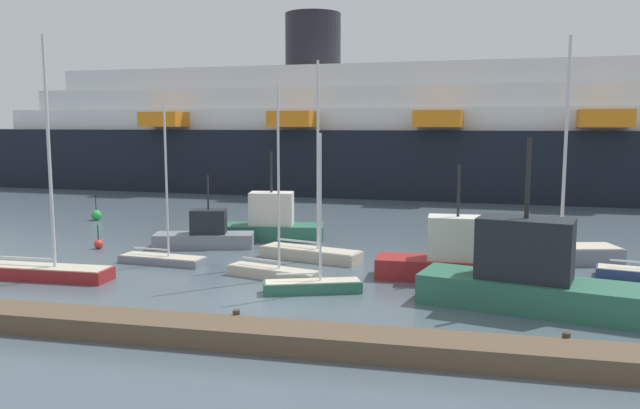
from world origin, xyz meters
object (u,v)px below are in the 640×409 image
fishing_boat_0 (268,223)px  fishing_boat_3 (205,234)px  fishing_boat_1 (531,277)px  sailboat_5 (273,269)px  sailboat_2 (313,284)px  sailboat_0 (311,251)px  channel_buoy_2 (96,215)px  fishing_boat_2 (452,257)px  cruise_ship (515,136)px  channel_buoy_0 (98,244)px  sailboat_6 (550,252)px  sailboat_3 (163,257)px  sailboat_1 (46,268)px

fishing_boat_0 → fishing_boat_3: (-2.74, -3.21, -0.27)m
fishing_boat_1 → sailboat_5: bearing=0.7°
sailboat_2 → fishing_boat_0: sailboat_2 is taller
sailboat_0 → channel_buoy_2: 20.99m
fishing_boat_2 → channel_buoy_2: size_ratio=3.61×
fishing_boat_1 → fishing_boat_2: (-3.01, 4.14, -0.21)m
fishing_boat_2 → fishing_boat_0: bearing=143.6°
fishing_boat_2 → cruise_ship: (5.16, 36.98, 4.84)m
sailboat_2 → sailboat_0: bearing=84.5°
sailboat_5 → fishing_boat_1: (10.99, -2.54, 0.82)m
fishing_boat_1 → fishing_boat_2: size_ratio=1.36×
sailboat_2 → channel_buoy_0: bearing=135.3°
fishing_boat_3 → channel_buoy_0: fishing_boat_3 is taller
sailboat_0 → fishing_boat_1: 12.37m
fishing_boat_1 → channel_buoy_0: bearing=-3.5°
sailboat_0 → sailboat_6: 12.15m
sailboat_0 → sailboat_3: sailboat_0 is taller
sailboat_0 → fishing_boat_3: (-6.67, 1.96, 0.27)m
sailboat_2 → channel_buoy_2: (-20.18, 16.13, 0.03)m
sailboat_5 → cruise_ship: size_ratio=0.07×
fishing_boat_1 → channel_buoy_0: size_ratio=6.50×
channel_buoy_0 → channel_buoy_2: size_ratio=0.75×
channel_buoy_2 → sailboat_6: bearing=-14.6°
fishing_boat_0 → fishing_boat_3: fishing_boat_0 is taller
sailboat_6 → fishing_boat_2: size_ratio=1.71×
fishing_boat_3 → sailboat_3: bearing=-109.2°
sailboat_3 → sailboat_6: (19.07, 4.47, 0.22)m
sailboat_2 → sailboat_6: 13.22m
sailboat_3 → channel_buoy_0: 6.01m
sailboat_3 → channel_buoy_2: size_ratio=4.39×
sailboat_2 → fishing_boat_0: 12.80m
sailboat_6 → sailboat_0: bearing=174.0°
fishing_boat_0 → channel_buoy_0: fishing_boat_0 is taller
sailboat_1 → cruise_ship: cruise_ship is taller
fishing_boat_3 → channel_buoy_2: 14.24m
fishing_boat_0 → sailboat_5: bearing=-81.2°
sailboat_6 → channel_buoy_2: size_ratio=6.15×
sailboat_3 → channel_buoy_2: 16.92m
fishing_boat_1 → cruise_ship: cruise_ship is taller
channel_buoy_2 → cruise_ship: cruise_ship is taller
channel_buoy_2 → fishing_boat_2: bearing=-25.9°
channel_buoy_0 → cruise_ship: (24.80, 34.10, 5.59)m
sailboat_2 → channel_buoy_0: 15.44m
sailboat_5 → sailboat_1: bearing=-151.0°
fishing_boat_2 → sailboat_0: bearing=158.3°
sailboat_3 → fishing_boat_1: sailboat_3 is taller
sailboat_2 → sailboat_1: bearing=162.0°
fishing_boat_0 → sailboat_2: bearing=-74.1°
fishing_boat_3 → cruise_ship: 37.86m
fishing_boat_0 → fishing_boat_3: size_ratio=1.24×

